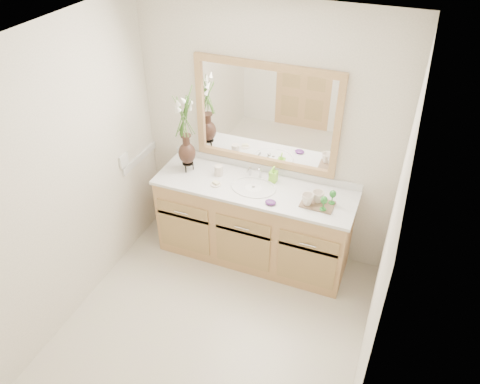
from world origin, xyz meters
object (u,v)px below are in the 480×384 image
at_px(tray, 317,204).
at_px(tumbler, 219,170).
at_px(soap_bottle, 273,175).
at_px(flower_vase, 185,120).

bearing_deg(tray, tumbler, 174.99).
distance_m(tumbler, soap_bottle, 0.51).
distance_m(flower_vase, tray, 1.38).
bearing_deg(tray, flower_vase, 177.75).
relative_size(flower_vase, tray, 2.76).
distance_m(soap_bottle, tray, 0.51).
height_order(flower_vase, tumbler, flower_vase).
xyz_separation_m(tumbler, soap_bottle, (0.50, 0.09, 0.02)).
xyz_separation_m(flower_vase, soap_bottle, (0.81, 0.12, -0.46)).
xyz_separation_m(flower_vase, tumbler, (0.30, 0.03, -0.47)).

